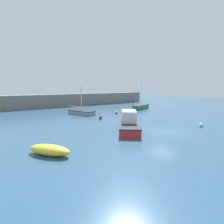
{
  "coord_description": "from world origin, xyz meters",
  "views": [
    {
      "loc": [
        -15.42,
        -12.16,
        4.97
      ],
      "look_at": [
        0.01,
        10.07,
        0.92
      ],
      "focal_mm": 28.0,
      "sensor_mm": 36.0,
      "label": 1
    }
  ],
  "objects_px": {
    "sailboat_tall_mast": "(141,107)",
    "mooring_buoy_white": "(201,125)",
    "open_tender_yellow": "(50,150)",
    "motorboat_with_cabin": "(129,123)",
    "sailboat_short_mast": "(82,112)",
    "mooring_buoy_red": "(101,117)",
    "mooring_buoy_pink": "(116,112)"
  },
  "relations": [
    {
      "from": "sailboat_tall_mast",
      "to": "mooring_buoy_white",
      "type": "xyz_separation_m",
      "value": [
        -5.75,
        -16.49,
        -0.23
      ]
    },
    {
      "from": "open_tender_yellow",
      "to": "sailboat_tall_mast",
      "type": "bearing_deg",
      "value": 86.92
    },
    {
      "from": "motorboat_with_cabin",
      "to": "sailboat_short_mast",
      "type": "xyz_separation_m",
      "value": [
        0.28,
        13.14,
        -0.38
      ]
    },
    {
      "from": "sailboat_tall_mast",
      "to": "motorboat_with_cabin",
      "type": "xyz_separation_m",
      "value": [
        -14.11,
        -12.67,
        0.31
      ]
    },
    {
      "from": "sailboat_short_mast",
      "to": "mooring_buoy_white",
      "type": "distance_m",
      "value": 18.79
    },
    {
      "from": "motorboat_with_cabin",
      "to": "mooring_buoy_red",
      "type": "relative_size",
      "value": 12.61
    },
    {
      "from": "motorboat_with_cabin",
      "to": "sailboat_short_mast",
      "type": "bearing_deg",
      "value": -143.11
    },
    {
      "from": "mooring_buoy_red",
      "to": "mooring_buoy_pink",
      "type": "height_order",
      "value": "mooring_buoy_pink"
    },
    {
      "from": "sailboat_short_mast",
      "to": "mooring_buoy_white",
      "type": "height_order",
      "value": "sailboat_short_mast"
    },
    {
      "from": "sailboat_tall_mast",
      "to": "mooring_buoy_white",
      "type": "relative_size",
      "value": 12.01
    },
    {
      "from": "open_tender_yellow",
      "to": "mooring_buoy_pink",
      "type": "height_order",
      "value": "open_tender_yellow"
    },
    {
      "from": "mooring_buoy_red",
      "to": "mooring_buoy_white",
      "type": "bearing_deg",
      "value": -56.38
    },
    {
      "from": "sailboat_tall_mast",
      "to": "open_tender_yellow",
      "type": "height_order",
      "value": "sailboat_tall_mast"
    },
    {
      "from": "sailboat_tall_mast",
      "to": "mooring_buoy_pink",
      "type": "xyz_separation_m",
      "value": [
        -8.47,
        -2.53,
        -0.2
      ]
    },
    {
      "from": "motorboat_with_cabin",
      "to": "mooring_buoy_pink",
      "type": "bearing_deg",
      "value": -170.94
    },
    {
      "from": "sailboat_short_mast",
      "to": "mooring_buoy_red",
      "type": "distance_m",
      "value": 5.61
    },
    {
      "from": "sailboat_short_mast",
      "to": "open_tender_yellow",
      "type": "bearing_deg",
      "value": -54.33
    },
    {
      "from": "sailboat_tall_mast",
      "to": "mooring_buoy_red",
      "type": "xyz_separation_m",
      "value": [
        -13.31,
        -5.11,
        -0.21
      ]
    },
    {
      "from": "open_tender_yellow",
      "to": "mooring_buoy_white",
      "type": "relative_size",
      "value": 7.34
    },
    {
      "from": "sailboat_tall_mast",
      "to": "open_tender_yellow",
      "type": "relative_size",
      "value": 1.64
    },
    {
      "from": "mooring_buoy_white",
      "to": "mooring_buoy_pink",
      "type": "xyz_separation_m",
      "value": [
        -2.73,
        13.97,
        0.02
      ]
    },
    {
      "from": "sailboat_short_mast",
      "to": "mooring_buoy_red",
      "type": "xyz_separation_m",
      "value": [
        0.52,
        -5.58,
        -0.14
      ]
    },
    {
      "from": "sailboat_short_mast",
      "to": "mooring_buoy_white",
      "type": "relative_size",
      "value": 11.53
    },
    {
      "from": "motorboat_with_cabin",
      "to": "mooring_buoy_white",
      "type": "xyz_separation_m",
      "value": [
        8.36,
        -3.82,
        -0.54
      ]
    },
    {
      "from": "sailboat_tall_mast",
      "to": "mooring_buoy_pink",
      "type": "bearing_deg",
      "value": 174.65
    },
    {
      "from": "sailboat_tall_mast",
      "to": "mooring_buoy_red",
      "type": "relative_size",
      "value": 11.03
    },
    {
      "from": "mooring_buoy_red",
      "to": "mooring_buoy_white",
      "type": "height_order",
      "value": "mooring_buoy_red"
    },
    {
      "from": "sailboat_short_mast",
      "to": "sailboat_tall_mast",
      "type": "bearing_deg",
      "value": 65.93
    },
    {
      "from": "open_tender_yellow",
      "to": "motorboat_with_cabin",
      "type": "height_order",
      "value": "motorboat_with_cabin"
    },
    {
      "from": "open_tender_yellow",
      "to": "mooring_buoy_red",
      "type": "relative_size",
      "value": 6.75
    },
    {
      "from": "open_tender_yellow",
      "to": "sailboat_short_mast",
      "type": "bearing_deg",
      "value": 112.32
    },
    {
      "from": "sailboat_tall_mast",
      "to": "sailboat_short_mast",
      "type": "xyz_separation_m",
      "value": [
        -13.83,
        0.47,
        -0.07
      ]
    }
  ]
}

